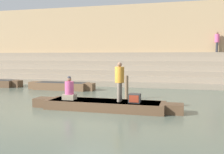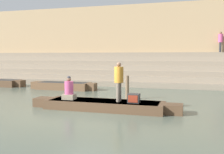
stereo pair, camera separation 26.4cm
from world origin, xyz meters
name	(u,v)px [view 2 (the right image)]	position (x,y,z in m)	size (l,w,h in m)	color
ground_plane	(90,112)	(0.00, 0.00, 0.00)	(120.00, 120.00, 0.00)	#566051
ghat_steps	(141,72)	(0.00, 11.49, 0.91)	(36.00, 4.69, 2.54)	gray
back_wall	(146,43)	(0.00, 13.76, 3.35)	(34.20, 1.28, 6.76)	tan
rowboat_main	(104,105)	(0.38, 0.63, 0.21)	(6.40, 1.40, 0.38)	brown
person_standing	(119,79)	(1.03, 0.62, 1.30)	(0.37, 0.37, 1.61)	#756656
person_rowing	(69,90)	(-1.16, 0.51, 0.77)	(0.52, 0.41, 1.01)	gray
tv_set	(134,98)	(1.68, 0.52, 0.56)	(0.46, 0.41, 0.36)	#2D2D2D
moored_boat_shore	(63,86)	(-4.31, 6.18, 0.26)	(4.61, 1.23, 0.48)	brown
mooring_post	(127,88)	(0.73, 3.43, 0.62)	(0.18, 0.18, 1.24)	brown
person_on_steps	(220,40)	(6.13, 12.83, 3.47)	(0.37, 0.37, 1.62)	#28282D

